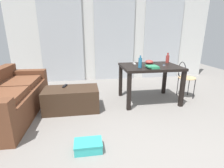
# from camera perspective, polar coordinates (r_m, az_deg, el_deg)

# --- Properties ---
(ground_plane) EXTENTS (8.90, 8.90, 0.00)m
(ground_plane) POSITION_cam_1_polar(r_m,az_deg,el_deg) (3.40, 7.07, -7.82)
(ground_plane) COLOR gray
(wall_back) EXTENTS (5.93, 0.10, 2.69)m
(wall_back) POSITION_cam_1_polar(r_m,az_deg,el_deg) (5.29, 0.67, 16.24)
(wall_back) COLOR silver
(wall_back) RESTS_ON ground
(curtains) EXTENTS (4.21, 0.03, 2.40)m
(curtains) POSITION_cam_1_polar(r_m,az_deg,el_deg) (5.21, 0.83, 14.63)
(curtains) COLOR #B2B7BC
(curtains) RESTS_ON ground
(couch) EXTENTS (0.88, 1.98, 0.77)m
(couch) POSITION_cam_1_polar(r_m,az_deg,el_deg) (3.46, -31.56, -4.30)
(couch) COLOR brown
(couch) RESTS_ON ground
(coffee_table) EXTENTS (1.00, 0.54, 0.43)m
(coffee_table) POSITION_cam_1_polar(r_m,az_deg,el_deg) (3.29, -13.38, -4.99)
(coffee_table) COLOR #382619
(coffee_table) RESTS_ON ground
(craft_table) EXTENTS (1.16, 0.86, 0.77)m
(craft_table) POSITION_cam_1_polar(r_m,az_deg,el_deg) (3.59, 12.58, 4.37)
(craft_table) COLOR black
(craft_table) RESTS_ON ground
(wire_chair) EXTENTS (0.37, 0.39, 0.81)m
(wire_chair) POSITION_cam_1_polar(r_m,az_deg,el_deg) (4.08, 23.14, 2.71)
(wire_chair) COLOR tan
(wire_chair) RESTS_ON ground
(bottle_near) EXTENTS (0.08, 0.08, 0.21)m
(bottle_near) POSITION_cam_1_polar(r_m,az_deg,el_deg) (4.00, 18.12, 8.05)
(bottle_near) COLOR #99332D
(bottle_near) RESTS_ON craft_table
(bottle_far) EXTENTS (0.07, 0.07, 0.23)m
(bottle_far) POSITION_cam_1_polar(r_m,az_deg,el_deg) (3.30, 9.42, 7.09)
(bottle_far) COLOR teal
(bottle_far) RESTS_ON craft_table
(bowl) EXTENTS (0.17, 0.17, 0.09)m
(bowl) POSITION_cam_1_polar(r_m,az_deg,el_deg) (3.72, 12.44, 7.21)
(bowl) COLOR #9E3833
(bowl) RESTS_ON craft_table
(book_stack) EXTENTS (0.22, 0.25, 0.04)m
(book_stack) POSITION_cam_1_polar(r_m,az_deg,el_deg) (3.32, 13.41, 5.61)
(book_stack) COLOR #2D7F56
(book_stack) RESTS_ON craft_table
(tv_remote_on_table) EXTENTS (0.05, 0.16, 0.02)m
(tv_remote_on_table) POSITION_cam_1_polar(r_m,az_deg,el_deg) (3.65, 7.49, 6.77)
(tv_remote_on_table) COLOR #B7B7B2
(tv_remote_on_table) RESTS_ON craft_table
(scissors) EXTENTS (0.09, 0.12, 0.00)m
(scissors) POSITION_cam_1_polar(r_m,az_deg,el_deg) (3.67, 17.07, 6.06)
(scissors) COLOR #9EA0A5
(scissors) RESTS_ON craft_table
(tv_remote_primary) EXTENTS (0.09, 0.18, 0.02)m
(tv_remote_primary) POSITION_cam_1_polar(r_m,az_deg,el_deg) (3.37, -15.53, -0.60)
(tv_remote_primary) COLOR black
(tv_remote_primary) RESTS_ON coffee_table
(shoebox) EXTENTS (0.35, 0.23, 0.13)m
(shoebox) POSITION_cam_1_polar(r_m,az_deg,el_deg) (2.27, -7.96, -19.87)
(shoebox) COLOR #33B2AD
(shoebox) RESTS_ON ground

